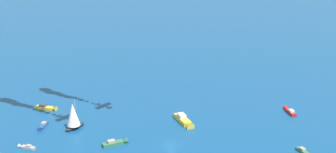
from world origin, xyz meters
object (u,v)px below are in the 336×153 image
at_px(sailboat_inshore, 73,116).
at_px(motorboat_mid_cluster, 26,147).
at_px(motorboat_outer_ring_b, 305,153).
at_px(motorboat_outer_ring_d, 47,108).
at_px(motorboat_ahead, 184,121).
at_px(motorboat_offshore, 289,111).
at_px(motorboat_trailing, 116,143).
at_px(motorboat_near_centre, 42,126).

relative_size(sailboat_inshore, motorboat_mid_cluster, 2.00).
relative_size(sailboat_inshore, motorboat_outer_ring_b, 1.63).
xyz_separation_m(motorboat_outer_ring_b, motorboat_outer_ring_d, (55.66, -72.86, 0.17)).
height_order(motorboat_mid_cluster, motorboat_outer_ring_b, motorboat_outer_ring_b).
height_order(motorboat_ahead, motorboat_outer_ring_d, motorboat_ahead).
bearing_deg(motorboat_outer_ring_d, motorboat_offshore, 146.54).
xyz_separation_m(sailboat_inshore, motorboat_trailing, (-7.32, 17.43, -4.06)).
bearing_deg(motorboat_near_centre, motorboat_outer_ring_d, -112.15).
distance_m(motorboat_near_centre, motorboat_trailing, 28.76).
distance_m(motorboat_ahead, motorboat_mid_cluster, 52.12).
bearing_deg(motorboat_outer_ring_b, motorboat_outer_ring_d, -52.62).
relative_size(sailboat_inshore, motorboat_outer_ring_d, 1.37).
bearing_deg(motorboat_near_centre, motorboat_ahead, 152.35).
bearing_deg(motorboat_offshore, sailboat_inshore, -21.94).
bearing_deg(motorboat_outer_ring_b, motorboat_offshore, -128.74).
bearing_deg(motorboat_offshore, motorboat_near_centre, -23.64).
relative_size(motorboat_trailing, motorboat_mid_cluster, 1.59).
xyz_separation_m(sailboat_inshore, motorboat_outer_ring_b, (-52.58, 52.37, -4.20)).
relative_size(motorboat_offshore, motorboat_ahead, 0.65).
bearing_deg(sailboat_inshore, motorboat_outer_ring_d, -81.44).
distance_m(motorboat_outer_ring_b, motorboat_outer_ring_d, 91.69).
bearing_deg(motorboat_near_centre, sailboat_inshore, 144.26).
relative_size(sailboat_inshore, motorboat_ahead, 0.90).
bearing_deg(motorboat_mid_cluster, motorboat_ahead, 167.92).
relative_size(sailboat_inshore, motorboat_offshore, 1.39).
distance_m(sailboat_inshore, motorboat_outer_ring_d, 21.11).
distance_m(sailboat_inshore, motorboat_ahead, 37.58).
bearing_deg(motorboat_outer_ring_b, sailboat_inshore, -44.89).
bearing_deg(sailboat_inshore, motorboat_mid_cluster, 16.46).
distance_m(motorboat_trailing, motorboat_outer_ring_b, 57.17).
bearing_deg(motorboat_trailing, motorboat_near_centre, -55.81).
bearing_deg(motorboat_trailing, motorboat_offshore, 169.95).
height_order(motorboat_near_centre, motorboat_ahead, motorboat_ahead).
bearing_deg(motorboat_ahead, motorboat_mid_cluster, -12.08).
distance_m(motorboat_near_centre, motorboat_outer_ring_d, 15.26).
xyz_separation_m(sailboat_inshore, motorboat_ahead, (-33.80, 15.98, -3.81)).
bearing_deg(motorboat_trailing, motorboat_outer_ring_b, 142.33).
bearing_deg(motorboat_outer_ring_b, motorboat_mid_cluster, -34.15).
height_order(motorboat_near_centre, motorboat_trailing, motorboat_trailing).
distance_m(sailboat_inshore, motorboat_offshore, 77.18).
distance_m(motorboat_offshore, motorboat_trailing, 65.16).
height_order(motorboat_trailing, motorboat_outer_ring_b, motorboat_trailing).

